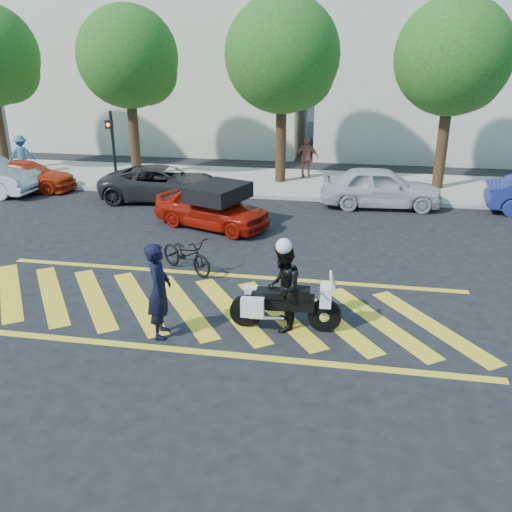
% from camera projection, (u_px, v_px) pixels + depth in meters
% --- Properties ---
extents(ground, '(90.00, 90.00, 0.00)m').
position_uv_depth(ground, '(209.00, 308.00, 12.36)').
color(ground, black).
rests_on(ground, ground).
extents(sidewalk, '(60.00, 5.00, 0.15)m').
position_uv_depth(sidewalk, '(280.00, 183.00, 23.34)').
color(sidewalk, '#9E998E').
rests_on(sidewalk, ground).
extents(crosswalk, '(12.33, 4.00, 0.01)m').
position_uv_depth(crosswalk, '(207.00, 307.00, 12.36)').
color(crosswalk, yellow).
rests_on(crosswalk, ground).
extents(building_left, '(16.00, 8.00, 10.00)m').
position_uv_depth(building_left, '(165.00, 57.00, 31.13)').
color(building_left, beige).
rests_on(building_left, ground).
extents(building_right, '(16.00, 8.00, 11.00)m').
position_uv_depth(building_right, '(476.00, 48.00, 28.16)').
color(building_right, beige).
rests_on(building_right, ground).
extents(tree_left, '(4.20, 4.20, 7.26)m').
position_uv_depth(tree_left, '(132.00, 61.00, 22.67)').
color(tree_left, black).
rests_on(tree_left, ground).
extents(tree_center, '(4.60, 4.60, 7.56)m').
position_uv_depth(tree_center, '(286.00, 59.00, 21.56)').
color(tree_center, black).
rests_on(tree_center, ground).
extents(tree_right, '(4.40, 4.40, 7.41)m').
position_uv_depth(tree_right, '(456.00, 61.00, 20.51)').
color(tree_right, black).
rests_on(tree_right, ground).
extents(signal_pole, '(0.28, 0.43, 3.20)m').
position_uv_depth(signal_pole, '(112.00, 144.00, 21.67)').
color(signal_pole, black).
rests_on(signal_pole, ground).
extents(officer_bike, '(0.61, 0.81, 2.01)m').
position_uv_depth(officer_bike, '(159.00, 291.00, 10.83)').
color(officer_bike, black).
rests_on(officer_bike, ground).
extents(bicycle, '(1.89, 1.52, 0.96)m').
position_uv_depth(bicycle, '(186.00, 254.00, 14.19)').
color(bicycle, black).
rests_on(bicycle, ground).
extents(police_motorcycle, '(2.35, 0.76, 1.03)m').
position_uv_depth(police_motorcycle, '(283.00, 304.00, 11.27)').
color(police_motorcycle, black).
rests_on(police_motorcycle, ground).
extents(officer_moto, '(0.74, 0.93, 1.85)m').
position_uv_depth(officer_moto, '(283.00, 288.00, 11.14)').
color(officer_moto, black).
rests_on(officer_moto, ground).
extents(red_convertible, '(4.21, 2.85, 1.33)m').
position_uv_depth(red_convertible, '(212.00, 208.00, 17.62)').
color(red_convertible, '#961206').
rests_on(red_convertible, ground).
extents(parked_left, '(4.13, 1.79, 1.18)m').
position_uv_depth(parked_left, '(26.00, 176.00, 22.26)').
color(parked_left, '#B7260B').
rests_on(parked_left, ground).
extents(parked_mid_left, '(4.93, 2.65, 1.31)m').
position_uv_depth(parked_mid_left, '(163.00, 183.00, 20.76)').
color(parked_mid_left, black).
rests_on(parked_mid_left, ground).
extents(parked_mid_right, '(4.47, 2.04, 1.49)m').
position_uv_depth(parked_mid_right, '(381.00, 187.00, 19.86)').
color(parked_mid_right, '#B3B3B7').
rests_on(parked_mid_right, ground).
extents(pedestrian_left, '(1.26, 1.00, 1.70)m').
position_uv_depth(pedestrian_left, '(22.00, 154.00, 24.50)').
color(pedestrian_left, '#335D8E').
rests_on(pedestrian_left, sidewalk).
extents(pedestrian_right, '(1.07, 0.49, 1.79)m').
position_uv_depth(pedestrian_right, '(307.00, 157.00, 23.58)').
color(pedestrian_right, '#9D5A47').
rests_on(pedestrian_right, sidewalk).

